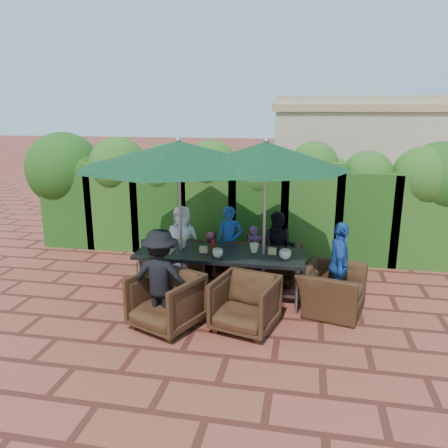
% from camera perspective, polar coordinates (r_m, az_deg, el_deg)
% --- Properties ---
extents(ground, '(80.00, 80.00, 0.00)m').
position_cam_1_polar(ground, '(6.97, -1.61, -9.39)').
color(ground, brown).
rests_on(ground, ground).
extents(dining_table, '(2.55, 0.90, 0.75)m').
position_cam_1_polar(dining_table, '(6.66, -0.45, -4.31)').
color(dining_table, black).
rests_on(dining_table, ground).
extents(umbrella_left, '(2.99, 2.99, 2.46)m').
position_cam_1_polar(umbrella_left, '(6.46, -5.95, 9.02)').
color(umbrella_left, gray).
rests_on(umbrella_left, ground).
extents(umbrella_right, '(2.43, 2.43, 2.46)m').
position_cam_1_polar(umbrella_right, '(6.29, 5.49, 8.86)').
color(umbrella_right, gray).
rests_on(umbrella_right, ground).
extents(chair_far_left, '(0.79, 0.74, 0.78)m').
position_cam_1_polar(chair_far_left, '(7.85, -4.39, -3.57)').
color(chair_far_left, black).
rests_on(chair_far_left, ground).
extents(chair_far_mid, '(0.90, 0.87, 0.75)m').
position_cam_1_polar(chair_far_mid, '(7.73, 1.03, -3.95)').
color(chair_far_mid, black).
rests_on(chair_far_mid, ground).
extents(chair_far_right, '(0.84, 0.80, 0.77)m').
position_cam_1_polar(chair_far_right, '(7.52, 6.99, -4.54)').
color(chair_far_right, black).
rests_on(chair_far_right, ground).
extents(chair_near_left, '(1.03, 1.00, 0.82)m').
position_cam_1_polar(chair_near_left, '(5.94, -7.59, -9.62)').
color(chair_near_left, black).
rests_on(chair_near_left, ground).
extents(chair_near_right, '(0.93, 0.89, 0.79)m').
position_cam_1_polar(chair_near_right, '(5.85, 2.79, -10.04)').
color(chair_near_right, black).
rests_on(chair_near_right, ground).
extents(chair_end_right, '(0.86, 1.11, 0.86)m').
position_cam_1_polar(chair_end_right, '(6.54, 13.91, -7.41)').
color(chair_end_right, black).
rests_on(chair_end_right, ground).
extents(adult_far_left, '(0.63, 0.39, 1.24)m').
position_cam_1_polar(adult_far_left, '(7.67, -5.49, -2.22)').
color(adult_far_left, white).
rests_on(adult_far_left, ground).
extents(adult_far_mid, '(0.49, 0.42, 1.25)m').
position_cam_1_polar(adult_far_mid, '(7.56, 0.75, -2.39)').
color(adult_far_mid, '#1D4CA2').
rests_on(adult_far_mid, ground).
extents(adult_far_right, '(0.63, 0.44, 1.21)m').
position_cam_1_polar(adult_far_right, '(7.40, 7.13, -3.05)').
color(adult_far_right, black).
rests_on(adult_far_right, ground).
extents(adult_near_left, '(0.87, 0.42, 1.34)m').
position_cam_1_polar(adult_near_left, '(5.92, -8.31, -6.99)').
color(adult_near_left, black).
rests_on(adult_near_left, ground).
extents(adult_end_right, '(0.38, 0.76, 1.30)m').
position_cam_1_polar(adult_end_right, '(6.61, 14.79, -5.22)').
color(adult_end_right, '#1D4CA2').
rests_on(adult_end_right, ground).
extents(child_left, '(0.33, 0.29, 0.77)m').
position_cam_1_polar(child_left, '(7.73, -1.83, -3.88)').
color(child_left, '#D34A7A').
rests_on(child_left, ground).
extents(child_right, '(0.39, 0.35, 0.89)m').
position_cam_1_polar(child_right, '(7.69, 3.99, -3.55)').
color(child_right, '#824596').
rests_on(child_right, ground).
extents(pedestrian_a, '(1.80, 1.43, 1.85)m').
position_cam_1_polar(pedestrian_a, '(10.61, 11.28, 3.97)').
color(pedestrian_a, green).
rests_on(pedestrian_a, ground).
extents(pedestrian_b, '(0.79, 0.55, 1.53)m').
position_cam_1_polar(pedestrian_b, '(10.93, 16.47, 3.09)').
color(pedestrian_b, '#D34A7A').
rests_on(pedestrian_b, ground).
extents(pedestrian_c, '(1.24, 0.90, 1.76)m').
position_cam_1_polar(pedestrian_c, '(10.93, 22.74, 3.16)').
color(pedestrian_c, '#9999A1').
rests_on(pedestrian_c, ground).
extents(cup_a, '(0.18, 0.18, 0.14)m').
position_cam_1_polar(cup_a, '(6.68, -8.89, -3.13)').
color(cup_a, beige).
rests_on(cup_a, dining_table).
extents(cup_b, '(0.13, 0.13, 0.13)m').
position_cam_1_polar(cup_b, '(6.90, -5.46, -2.52)').
color(cup_b, beige).
rests_on(cup_b, dining_table).
extents(cup_c, '(0.16, 0.16, 0.12)m').
position_cam_1_polar(cup_c, '(6.40, -0.83, -3.81)').
color(cup_c, beige).
rests_on(cup_c, dining_table).
extents(cup_d, '(0.15, 0.15, 0.14)m').
position_cam_1_polar(cup_d, '(6.63, 3.97, -3.13)').
color(cup_d, beige).
rests_on(cup_d, dining_table).
extents(cup_e, '(0.17, 0.17, 0.14)m').
position_cam_1_polar(cup_e, '(6.39, 8.00, -3.95)').
color(cup_e, beige).
rests_on(cup_e, dining_table).
extents(ketchup_bottle, '(0.04, 0.04, 0.17)m').
position_cam_1_polar(ketchup_bottle, '(6.67, -1.50, -2.86)').
color(ketchup_bottle, '#B20C0A').
rests_on(ketchup_bottle, dining_table).
extents(sauce_bottle, '(0.04, 0.04, 0.17)m').
position_cam_1_polar(sauce_bottle, '(6.75, -1.36, -2.63)').
color(sauce_bottle, '#4C230C').
rests_on(sauce_bottle, dining_table).
extents(serving_tray, '(0.35, 0.25, 0.02)m').
position_cam_1_polar(serving_tray, '(6.73, -8.07, -3.51)').
color(serving_tray, olive).
rests_on(serving_tray, dining_table).
extents(number_block_left, '(0.12, 0.06, 0.10)m').
position_cam_1_polar(number_block_left, '(6.61, -2.68, -3.34)').
color(number_block_left, '#DDAF71').
rests_on(number_block_left, dining_table).
extents(number_block_right, '(0.12, 0.06, 0.10)m').
position_cam_1_polar(number_block_right, '(6.57, 6.32, -3.54)').
color(number_block_right, '#DDAF71').
rests_on(number_block_right, dining_table).
extents(hedge_wall, '(9.10, 1.60, 2.40)m').
position_cam_1_polar(hedge_wall, '(8.82, 0.34, 4.44)').
color(hedge_wall, '#133C10').
rests_on(hedge_wall, ground).
extents(building, '(6.20, 3.08, 3.20)m').
position_cam_1_polar(building, '(13.43, 20.14, 8.49)').
color(building, beige).
rests_on(building, ground).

